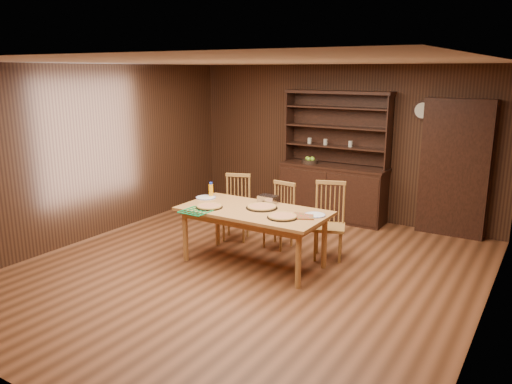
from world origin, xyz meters
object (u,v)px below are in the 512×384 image
Objects in this scene: china_hutch at (333,185)px; chair_center at (281,213)px; chair_left at (237,205)px; chair_right at (329,218)px; dining_table at (253,215)px; juice_bottle at (211,190)px.

china_hutch is 2.30× the size of chair_center.
chair_left is 1.51m from chair_right.
chair_right is at bearing -19.61° from chair_left.
chair_center is at bearing 93.02° from dining_table.
chair_center is at bearing 157.97° from chair_right.
dining_table is at bearing -152.76° from chair_right.
dining_table is 1.12m from chair_left.
dining_table is at bearing -16.18° from juice_bottle.
chair_right is (0.77, -0.03, 0.06)m from chair_center.
chair_left is at bearing -116.03° from china_hutch.
chair_left is 0.74m from chair_center.
chair_right is (0.67, -1.71, -0.04)m from china_hutch.
chair_center is 0.90× the size of chair_right.
juice_bottle is (-1.59, -0.54, 0.29)m from chair_right.
chair_center is at bearing 34.18° from juice_bottle.
juice_bottle is at bearing 178.43° from chair_right.
china_hutch is at bearing 67.69° from juice_bottle.
dining_table is 2.04× the size of chair_center.
juice_bottle is (-0.83, -0.56, 0.35)m from chair_center.
chair_left is at bearing -171.80° from chair_center.
china_hutch is at bearing 88.84° from dining_table.
china_hutch is at bearing 44.12° from chair_left.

